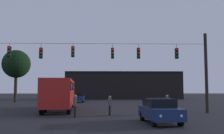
# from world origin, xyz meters

# --- Properties ---
(ground_plane) EXTENTS (168.00, 168.00, 0.00)m
(ground_plane) POSITION_xyz_m (0.00, 24.50, 0.00)
(ground_plane) COLOR black
(ground_plane) RESTS_ON ground
(overhead_signal_span) EXTENTS (20.70, 0.44, 7.12)m
(overhead_signal_span) POSITION_xyz_m (-0.01, 15.04, 4.21)
(overhead_signal_span) COLOR black
(overhead_signal_span) RESTS_ON ground
(city_bus) EXTENTS (3.51, 11.18, 3.00)m
(city_bus) POSITION_xyz_m (-3.36, 18.07, 1.87)
(city_bus) COLOR #B21E19
(city_bus) RESTS_ON ground
(car_near_right) EXTENTS (2.15, 4.45, 1.52)m
(car_near_right) POSITION_xyz_m (4.56, 8.45, 0.80)
(car_near_right) COLOR navy
(car_near_right) RESTS_ON ground
(car_far_left) EXTENTS (2.01, 4.41, 1.52)m
(car_far_left) POSITION_xyz_m (-3.15, 32.89, 0.80)
(car_far_left) COLOR navy
(car_far_left) RESTS_ON ground
(pedestrian_crossing_left) EXTENTS (0.30, 0.39, 1.58)m
(pedestrian_crossing_left) POSITION_xyz_m (1.53, 13.12, 0.88)
(pedestrian_crossing_left) COLOR black
(pedestrian_crossing_left) RESTS_ON ground
(pedestrian_crossing_center) EXTENTS (0.35, 0.42, 1.63)m
(pedestrian_crossing_center) POSITION_xyz_m (6.35, 13.86, 0.91)
(pedestrian_crossing_center) COLOR black
(pedestrian_crossing_center) RESTS_ON ground
(pedestrian_crossing_right) EXTENTS (0.34, 0.42, 1.70)m
(pedestrian_crossing_right) POSITION_xyz_m (-1.08, 11.74, 0.97)
(pedestrian_crossing_right) COLOR black
(pedestrian_crossing_right) RESTS_ON ground
(corner_building) EXTENTS (23.84, 9.50, 5.65)m
(corner_building) POSITION_xyz_m (4.93, 48.44, 2.82)
(corner_building) COLOR black
(corner_building) RESTS_ON ground
(tree_left_silhouette) EXTENTS (4.45, 4.45, 8.29)m
(tree_left_silhouette) POSITION_xyz_m (-13.06, 33.32, 6.03)
(tree_left_silhouette) COLOR #2D2116
(tree_left_silhouette) RESTS_ON ground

